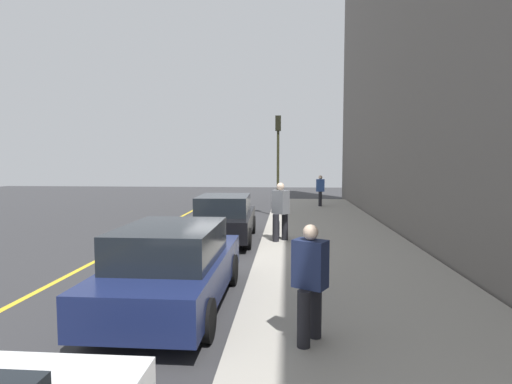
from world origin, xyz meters
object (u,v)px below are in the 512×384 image
at_px(pedestrian_grey_coat, 280,210).
at_px(rolling_suitcase, 276,229).
at_px(parked_car_black, 225,218).
at_px(parked_car_navy, 174,266).
at_px(pedestrian_blue_coat, 320,190).
at_px(traffic_light_pole, 278,148).
at_px(pedestrian_navy_coat, 310,280).

relative_size(pedestrian_grey_coat, rolling_suitcase, 2.05).
bearing_deg(parked_car_black, parked_car_navy, -179.55).
bearing_deg(pedestrian_blue_coat, rolling_suitcase, 167.11).
bearing_deg(pedestrian_grey_coat, parked_car_navy, 161.84).
relative_size(parked_car_navy, traffic_light_pole, 0.96).
height_order(parked_car_navy, rolling_suitcase, parked_car_navy).
relative_size(pedestrian_blue_coat, pedestrian_grey_coat, 0.94).
xyz_separation_m(traffic_light_pole, rolling_suitcase, (-6.11, -0.09, -2.83)).
relative_size(pedestrian_blue_coat, pedestrian_navy_coat, 1.05).
distance_m(parked_car_navy, pedestrian_navy_coat, 2.79).
bearing_deg(pedestrian_navy_coat, traffic_light_pole, 3.20).
relative_size(traffic_light_pole, rolling_suitcase, 5.20).
distance_m(parked_car_black, pedestrian_navy_coat, 8.03).
relative_size(parked_car_navy, pedestrian_navy_coat, 2.71).
bearing_deg(parked_car_black, traffic_light_pole, -15.16).
distance_m(pedestrian_navy_coat, rolling_suitcase, 7.58).
bearing_deg(rolling_suitcase, parked_car_navy, 164.56).
xyz_separation_m(pedestrian_blue_coat, pedestrian_grey_coat, (-10.03, 2.03, 0.06)).
xyz_separation_m(parked_car_black, pedestrian_grey_coat, (-0.64, -1.85, 0.36)).
bearing_deg(pedestrian_grey_coat, parked_car_black, 70.91).
xyz_separation_m(parked_car_navy, pedestrian_navy_coat, (-1.52, -2.33, 0.26)).
height_order(traffic_light_pole, rolling_suitcase, traffic_light_pole).
height_order(pedestrian_blue_coat, pedestrian_navy_coat, pedestrian_blue_coat).
height_order(parked_car_navy, traffic_light_pole, traffic_light_pole).
bearing_deg(parked_car_navy, parked_car_black, 0.45).
relative_size(parked_car_navy, pedestrian_grey_coat, 2.43).
bearing_deg(pedestrian_blue_coat, pedestrian_grey_coat, 168.54).
relative_size(pedestrian_grey_coat, traffic_light_pole, 0.39).
bearing_deg(traffic_light_pole, rolling_suitcase, -179.15).
distance_m(pedestrian_grey_coat, rolling_suitcase, 0.87).
distance_m(traffic_light_pole, rolling_suitcase, 6.73).
relative_size(parked_car_black, pedestrian_blue_coat, 2.58).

